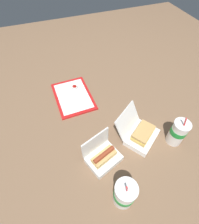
{
  "coord_description": "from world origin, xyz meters",
  "views": [
    {
      "loc": [
        0.7,
        -0.3,
        0.95
      ],
      "look_at": [
        0.01,
        -0.05,
        0.05
      ],
      "focal_mm": 28.0,
      "sensor_mm": 36.0,
      "label": 1
    }
  ],
  "objects_px": {
    "soda_cup_back": "(124,194)",
    "food_tray": "(73,96)",
    "plastic_fork": "(81,88)",
    "clamshell_hotdog_center": "(103,156)",
    "soda_cup_right": "(178,132)",
    "ketchup_cup": "(75,87)",
    "clamshell_sandwich_left": "(141,134)"
  },
  "relations": [
    {
      "from": "clamshell_hotdog_center",
      "to": "soda_cup_back",
      "type": "distance_m",
      "value": 0.23
    },
    {
      "from": "clamshell_hotdog_center",
      "to": "clamshell_sandwich_left",
      "type": "height_order",
      "value": "same"
    },
    {
      "from": "plastic_fork",
      "to": "soda_cup_right",
      "type": "height_order",
      "value": "soda_cup_right"
    },
    {
      "from": "soda_cup_back",
      "to": "soda_cup_right",
      "type": "bearing_deg",
      "value": 114.4
    },
    {
      "from": "food_tray",
      "to": "soda_cup_right",
      "type": "bearing_deg",
      "value": 40.11
    },
    {
      "from": "clamshell_sandwich_left",
      "to": "food_tray",
      "type": "bearing_deg",
      "value": -148.54
    },
    {
      "from": "clamshell_hotdog_center",
      "to": "plastic_fork",
      "type": "bearing_deg",
      "value": 175.25
    },
    {
      "from": "food_tray",
      "to": "clamshell_hotdog_center",
      "type": "distance_m",
      "value": 0.54
    },
    {
      "from": "plastic_fork",
      "to": "clamshell_hotdog_center",
      "type": "distance_m",
      "value": 0.6
    },
    {
      "from": "clamshell_sandwich_left",
      "to": "soda_cup_back",
      "type": "height_order",
      "value": "soda_cup_back"
    },
    {
      "from": "food_tray",
      "to": "plastic_fork",
      "type": "xyz_separation_m",
      "value": [
        -0.06,
        0.08,
        0.01
      ]
    },
    {
      "from": "clamshell_hotdog_center",
      "to": "soda_cup_right",
      "type": "bearing_deg",
      "value": 86.03
    },
    {
      "from": "plastic_fork",
      "to": "clamshell_sandwich_left",
      "type": "xyz_separation_m",
      "value": [
        0.55,
        0.22,
        0.03
      ]
    },
    {
      "from": "ketchup_cup",
      "to": "soda_cup_right",
      "type": "xyz_separation_m",
      "value": [
        0.64,
        0.45,
        0.07
      ]
    },
    {
      "from": "food_tray",
      "to": "soda_cup_right",
      "type": "distance_m",
      "value": 0.76
    },
    {
      "from": "plastic_fork",
      "to": "soda_cup_right",
      "type": "distance_m",
      "value": 0.75
    },
    {
      "from": "soda_cup_back",
      "to": "plastic_fork",
      "type": "bearing_deg",
      "value": 177.89
    },
    {
      "from": "food_tray",
      "to": "clamshell_hotdog_center",
      "type": "height_order",
      "value": "clamshell_hotdog_center"
    },
    {
      "from": "ketchup_cup",
      "to": "soda_cup_back",
      "type": "bearing_deg",
      "value": 1.31
    },
    {
      "from": "ketchup_cup",
      "to": "soda_cup_right",
      "type": "height_order",
      "value": "soda_cup_right"
    },
    {
      "from": "plastic_fork",
      "to": "soda_cup_right",
      "type": "xyz_separation_m",
      "value": [
        0.63,
        0.4,
        0.08
      ]
    },
    {
      "from": "clamshell_sandwich_left",
      "to": "soda_cup_back",
      "type": "distance_m",
      "value": 0.38
    },
    {
      "from": "plastic_fork",
      "to": "clamshell_sandwich_left",
      "type": "height_order",
      "value": "clamshell_sandwich_left"
    },
    {
      "from": "plastic_fork",
      "to": "clamshell_hotdog_center",
      "type": "relative_size",
      "value": 0.51
    },
    {
      "from": "plastic_fork",
      "to": "soda_cup_back",
      "type": "distance_m",
      "value": 0.83
    },
    {
      "from": "ketchup_cup",
      "to": "food_tray",
      "type": "bearing_deg",
      "value": -25.05
    },
    {
      "from": "clamshell_sandwich_left",
      "to": "soda_cup_right",
      "type": "xyz_separation_m",
      "value": [
        0.09,
        0.19,
        0.05
      ]
    },
    {
      "from": "clamshell_hotdog_center",
      "to": "soda_cup_back",
      "type": "bearing_deg",
      "value": 4.92
    },
    {
      "from": "ketchup_cup",
      "to": "soda_cup_back",
      "type": "relative_size",
      "value": 0.17
    },
    {
      "from": "soda_cup_right",
      "to": "plastic_fork",
      "type": "bearing_deg",
      "value": -147.63
    },
    {
      "from": "clamshell_hotdog_center",
      "to": "soda_cup_back",
      "type": "relative_size",
      "value": 0.92
    },
    {
      "from": "soda_cup_back",
      "to": "food_tray",
      "type": "bearing_deg",
      "value": -176.16
    }
  ]
}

